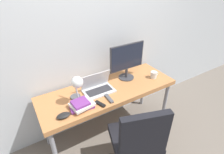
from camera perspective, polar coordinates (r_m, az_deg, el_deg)
ground_plane at (r=2.58m, az=2.91°, el=-21.54°), size 12.00×12.00×0.00m
wall_back at (r=2.29m, az=-6.04°, el=11.81°), size 8.00×0.05×2.60m
desk at (r=2.27m, az=-1.02°, el=-5.21°), size 1.77×0.62×0.77m
laptop at (r=2.17m, az=-4.60°, el=-3.40°), size 0.37×0.24×0.24m
monitor at (r=2.34m, az=4.89°, el=5.74°), size 0.51×0.21×0.50m
desk_lamp at (r=1.90m, az=-11.37°, el=-2.27°), size 0.13×0.25×0.34m
office_chair at (r=1.93m, az=8.40°, el=-19.53°), size 0.62×0.62×1.02m
book_stack at (r=1.95m, az=-9.90°, el=-8.88°), size 0.27×0.23×0.08m
tv_remote at (r=1.98m, az=-3.89°, el=-8.74°), size 0.08×0.14×0.02m
media_remote at (r=2.05m, az=-1.00°, el=-7.01°), size 0.05×0.17×0.02m
mug at (r=2.51m, az=13.49°, el=0.74°), size 0.13×0.09×0.09m
game_controller at (r=1.89m, az=-15.57°, el=-12.03°), size 0.14×0.09×0.04m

